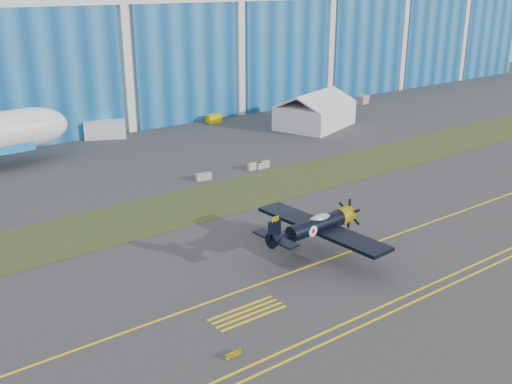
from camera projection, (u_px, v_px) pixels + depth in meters
ground at (343, 224)px, 61.24m from camera, size 260.00×260.00×0.00m
grass_median at (261, 188)px, 71.82m from camera, size 260.00×10.00×0.02m
hangar at (73, 29)px, 110.46m from camera, size 220.00×45.70×30.00m
taxiway_centreline at (380, 241)px, 57.46m from camera, size 200.00×0.20×0.02m
edge_line_near at (465, 278)px, 50.28m from camera, size 80.00×0.20×0.02m
edge_line_far at (455, 273)px, 51.04m from camera, size 80.00×0.20×0.02m
hold_short_ladder at (247, 313)px, 45.01m from camera, size 6.00×2.40×0.02m
guard_board_left at (233, 355)px, 39.76m from camera, size 1.20×0.15×0.35m
warbird at (316, 225)px, 53.42m from camera, size 12.78×15.06×4.24m
tent at (315, 109)px, 100.60m from camera, size 15.38×13.27×6.02m
shipping_container at (105, 130)px, 93.99m from camera, size 6.80×4.91×2.74m
tug at (214, 119)px, 104.35m from camera, size 2.51×1.65×1.41m
gse_box at (363, 100)px, 120.14m from camera, size 3.04×2.17×1.64m
barrier_a at (204, 177)px, 74.57m from camera, size 2.07×0.89×0.90m
barrier_b at (255, 166)px, 78.76m from camera, size 2.03×0.73×0.90m
barrier_c at (263, 165)px, 79.26m from camera, size 2.04×0.77×0.90m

